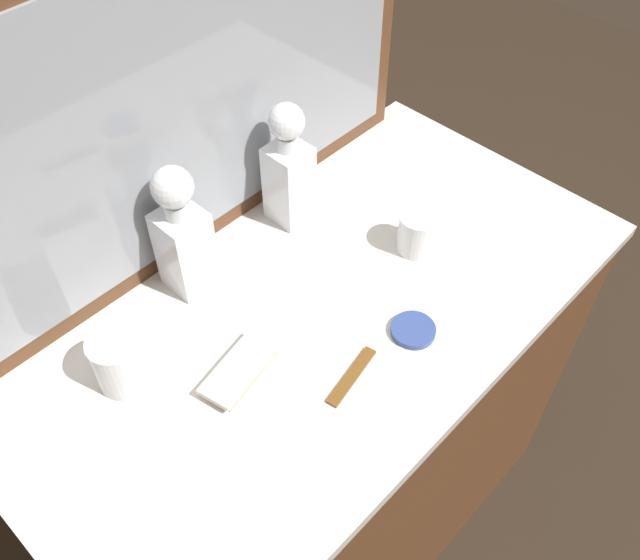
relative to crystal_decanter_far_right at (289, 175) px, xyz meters
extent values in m
plane|color=#2D2319|center=(-0.14, -0.21, -1.02)|extent=(6.00, 6.00, 0.00)
cube|color=brown|center=(-0.14, -0.21, -0.58)|extent=(1.13, 0.60, 0.89)
cube|color=silver|center=(-0.14, -0.21, -0.12)|extent=(1.17, 0.62, 0.03)
cube|color=brown|center=(-0.14, 0.08, 0.19)|extent=(1.02, 0.03, 0.59)
cube|color=gray|center=(-0.14, 0.07, 0.19)|extent=(0.94, 0.01, 0.51)
cube|color=white|center=(0.00, 0.00, -0.02)|extent=(0.08, 0.08, 0.17)
cube|color=#9E5619|center=(0.00, 0.00, -0.05)|extent=(0.06, 0.06, 0.10)
cylinder|color=white|center=(0.00, 0.00, 0.08)|extent=(0.04, 0.04, 0.03)
sphere|color=white|center=(0.00, 0.00, 0.12)|extent=(0.07, 0.07, 0.07)
cube|color=white|center=(-0.25, 0.01, -0.02)|extent=(0.08, 0.08, 0.17)
cube|color=#9E5619|center=(-0.25, 0.01, -0.05)|extent=(0.07, 0.07, 0.11)
cylinder|color=white|center=(-0.25, 0.01, 0.08)|extent=(0.04, 0.04, 0.03)
sphere|color=white|center=(-0.25, 0.01, 0.12)|extent=(0.07, 0.07, 0.07)
cylinder|color=white|center=(-0.46, -0.08, -0.05)|extent=(0.09, 0.09, 0.10)
cylinder|color=silver|center=(-0.46, -0.08, -0.10)|extent=(0.08, 0.08, 0.01)
cylinder|color=white|center=(0.10, -0.24, -0.06)|extent=(0.07, 0.07, 0.08)
cylinder|color=silver|center=(0.10, -0.24, -0.10)|extent=(0.07, 0.07, 0.01)
cube|color=#B7A88C|center=(-0.33, -0.21, -0.10)|extent=(0.14, 0.08, 0.01)
cube|color=beige|center=(-0.33, -0.21, -0.09)|extent=(0.15, 0.09, 0.01)
cylinder|color=#33478C|center=(-0.06, -0.36, -0.10)|extent=(0.08, 0.08, 0.01)
cube|color=brown|center=(-0.20, -0.35, -0.10)|extent=(0.13, 0.04, 0.01)
camera|label=1|loc=(-0.70, -0.75, 0.86)|focal=39.32mm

